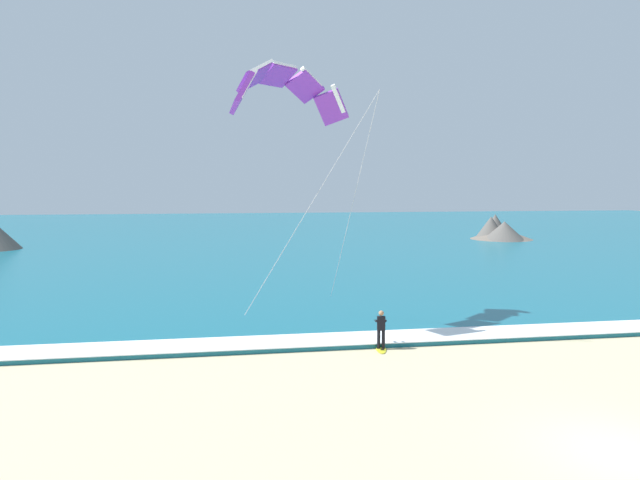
{
  "coord_description": "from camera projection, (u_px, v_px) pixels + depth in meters",
  "views": [
    {
      "loc": [
        -10.05,
        -12.94,
        6.96
      ],
      "look_at": [
        -5.67,
        14.36,
        4.34
      ],
      "focal_mm": 32.12,
      "sensor_mm": 36.0,
      "label": 1
    }
  ],
  "objects": [
    {
      "name": "ground_plane",
      "position": [
        620.0,
        453.0,
        14.96
      ],
      "size": [
        200.0,
        200.0,
        0.0
      ],
      "primitive_type": "plane",
      "color": "#C6B78E"
    },
    {
      "name": "sea",
      "position": [
        298.0,
        233.0,
        84.12
      ],
      "size": [
        200.0,
        120.0,
        0.2
      ],
      "primitive_type": "cube",
      "color": "#146075",
      "rests_on": "ground"
    },
    {
      "name": "surf_foam",
      "position": [
        453.0,
        334.0,
        26.11
      ],
      "size": [
        200.0,
        2.14,
        0.04
      ],
      "primitive_type": "cube",
      "color": "white",
      "rests_on": "sea"
    },
    {
      "name": "surfboard",
      "position": [
        381.0,
        349.0,
        24.39
      ],
      "size": [
        0.68,
        1.46,
        0.09
      ],
      "color": "yellow",
      "rests_on": "ground"
    },
    {
      "name": "kitesurfer",
      "position": [
        381.0,
        328.0,
        24.33
      ],
      "size": [
        0.58,
        0.58,
        1.69
      ],
      "color": "black",
      "rests_on": "ground"
    },
    {
      "name": "kite_primary",
      "position": [
        285.0,
        88.0,
        27.08
      ],
      "size": [
        6.2,
        6.27,
        11.54
      ],
      "color": "purple"
    },
    {
      "name": "headland_right",
      "position": [
        499.0,
        231.0,
        72.82
      ],
      "size": [
        8.86,
        8.86,
        3.28
      ],
      "color": "#56514C",
      "rests_on": "ground"
    }
  ]
}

